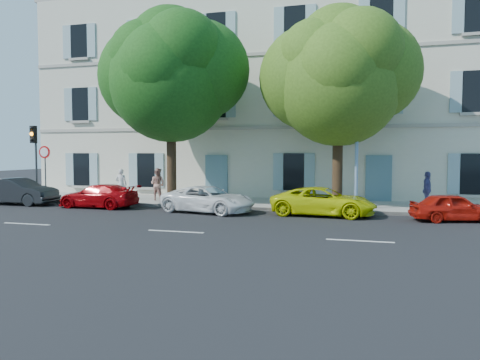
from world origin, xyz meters
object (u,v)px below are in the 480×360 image
(car_dark_sedan, at_px, (18,191))
(pedestrian_a, at_px, (121,184))
(car_red_coupe, at_px, (99,196))
(traffic_light, at_px, (34,146))
(tree_left, at_px, (171,81))
(tree_right, at_px, (338,83))
(pedestrian_b, at_px, (158,184))
(car_red_hatchback, at_px, (453,207))
(car_yellow_supercar, at_px, (324,201))
(car_white_coupe, at_px, (208,199))
(road_sign, at_px, (45,161))
(pedestrian_c, at_px, (427,190))
(street_lamp, at_px, (357,115))

(car_dark_sedan, height_order, pedestrian_a, pedestrian_a)
(car_red_coupe, bearing_deg, traffic_light, -105.06)
(tree_left, distance_m, traffic_light, 8.48)
(tree_right, relative_size, pedestrian_b, 5.21)
(pedestrian_a, distance_m, pedestrian_b, 1.98)
(tree_right, height_order, traffic_light, tree_right)
(pedestrian_b, bearing_deg, car_red_hatchback, 174.70)
(traffic_light, distance_m, pedestrian_a, 5.15)
(car_red_coupe, bearing_deg, tree_right, 102.36)
(car_dark_sedan, xyz_separation_m, car_yellow_supercar, (15.35, 0.10, -0.07))
(car_white_coupe, height_order, tree_right, tree_right)
(car_dark_sedan, relative_size, road_sign, 1.43)
(car_white_coupe, bearing_deg, pedestrian_a, 78.57)
(tree_left, bearing_deg, tree_right, 2.89)
(pedestrian_c, bearing_deg, car_yellow_supercar, 135.34)
(traffic_light, bearing_deg, car_red_coupe, -16.93)
(car_yellow_supercar, xyz_separation_m, pedestrian_b, (-8.85, 2.53, 0.39))
(traffic_light, bearing_deg, tree_left, 1.31)
(car_red_hatchback, distance_m, pedestrian_c, 3.06)
(car_yellow_supercar, distance_m, pedestrian_a, 11.03)
(car_yellow_supercar, relative_size, street_lamp, 0.59)
(car_white_coupe, distance_m, pedestrian_b, 4.83)
(tree_left, xyz_separation_m, traffic_light, (-7.88, -0.18, -3.14))
(car_dark_sedan, distance_m, car_red_coupe, 4.70)
(car_red_coupe, xyz_separation_m, pedestrian_b, (1.80, 2.68, 0.42))
(car_red_coupe, relative_size, car_yellow_supercar, 0.90)
(car_dark_sedan, bearing_deg, tree_right, -83.17)
(car_yellow_supercar, xyz_separation_m, traffic_light, (-15.46, 1.31, 2.38))
(road_sign, xyz_separation_m, street_lamp, (16.03, 0.12, 2.08))
(car_red_coupe, height_order, pedestrian_a, pedestrian_a)
(car_dark_sedan, xyz_separation_m, pedestrian_a, (4.55, 2.30, 0.30))
(traffic_light, bearing_deg, car_dark_sedan, -85.50)
(car_red_coupe, xyz_separation_m, car_white_coupe, (5.65, -0.21, 0.02))
(road_sign, distance_m, pedestrian_c, 19.19)
(car_white_coupe, height_order, pedestrian_c, pedestrian_c)
(pedestrian_c, bearing_deg, car_dark_sedan, 111.30)
(pedestrian_a, bearing_deg, car_red_coupe, 84.81)
(car_red_hatchback, bearing_deg, pedestrian_b, 63.86)
(street_lamp, bearing_deg, car_white_coupe, -164.62)
(traffic_light, xyz_separation_m, pedestrian_c, (19.79, 1.41, -2.01))
(pedestrian_a, relative_size, pedestrian_b, 0.98)
(car_red_coupe, height_order, traffic_light, traffic_light)
(tree_right, xyz_separation_m, pedestrian_b, (-9.27, 0.63, -4.77))
(road_sign, height_order, pedestrian_a, road_sign)
(car_yellow_supercar, height_order, tree_right, tree_right)
(tree_right, xyz_separation_m, street_lamp, (0.85, -0.53, -1.48))
(traffic_light, bearing_deg, car_red_hatchback, -4.33)
(car_red_coupe, distance_m, pedestrian_a, 2.39)
(car_dark_sedan, distance_m, road_sign, 2.12)
(street_lamp, bearing_deg, tree_left, 179.17)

